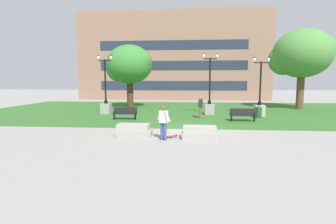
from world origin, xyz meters
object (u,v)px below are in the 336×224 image
concrete_block_center (134,130)px  park_bench_near_right (243,114)px  person_skateboarder (163,121)px  skateboard (169,137)px  trash_bin (259,112)px  lamp_post_center (209,102)px  lamp_post_right (260,104)px  person_bystander_near_lawn (200,106)px  concrete_block_left (200,133)px  park_bench_near_left (125,113)px  lamp_post_left (106,102)px

concrete_block_center → park_bench_near_right: size_ratio=1.00×
person_skateboarder → skateboard: (0.22, 0.45, -0.88)m
skateboard → trash_bin: 10.20m
concrete_block_center → lamp_post_center: size_ratio=0.34×
lamp_post_right → lamp_post_center: bearing=170.5°
trash_bin → person_bystander_near_lawn: 4.63m
concrete_block_left → person_skateboarder: 1.96m
skateboard → lamp_post_right: (6.79, 8.98, 0.92)m
skateboard → person_bystander_near_lawn: size_ratio=0.57×
concrete_block_left → lamp_post_right: (5.21, 8.96, 0.70)m
person_skateboarder → park_bench_near_left: bearing=118.5°
park_bench_near_left → person_bystander_near_lawn: person_bystander_near_lawn is taller
lamp_post_left → lamp_post_center: 9.06m
concrete_block_center → lamp_post_right: (8.65, 8.60, 0.70)m
park_bench_near_left → concrete_block_center: bearing=-71.5°
concrete_block_center → concrete_block_left: 3.46m
person_skateboarder → skateboard: person_skateboarder is taller
concrete_block_center → person_skateboarder: person_skateboarder is taller
lamp_post_center → trash_bin: size_ratio=5.46×
lamp_post_left → trash_bin: size_ratio=5.36×
lamp_post_right → park_bench_near_left: bearing=-164.9°
person_skateboarder → lamp_post_center: (2.96, 10.10, 0.11)m
park_bench_near_right → person_bystander_near_lawn: size_ratio=1.05×
concrete_block_center → park_bench_near_right: bearing=39.8°
concrete_block_center → person_bystander_near_lawn: bearing=61.4°
concrete_block_left → person_skateboarder: (-1.79, -0.46, 0.66)m
concrete_block_center → person_bystander_near_lawn: person_bystander_near_lawn is taller
person_skateboarder → lamp_post_right: size_ratio=0.35×
park_bench_near_left → person_bystander_near_lawn: bearing=11.3°
person_skateboarder → lamp_post_center: 10.53m
person_bystander_near_lawn → lamp_post_center: bearing=70.2°
concrete_block_left → park_bench_near_right: park_bench_near_right is taller
person_bystander_near_lawn → trash_bin: bearing=7.7°
skateboard → lamp_post_center: (2.75, 9.66, 0.99)m
park_bench_near_left → lamp_post_left: 4.15m
lamp_post_left → trash_bin: 12.86m
park_bench_near_left → lamp_post_right: bearing=15.1°
lamp_post_right → park_bench_near_right: bearing=-122.9°
concrete_block_center → lamp_post_left: (-4.44, 9.01, 0.75)m
skateboard → lamp_post_left: 11.35m
concrete_block_center → trash_bin: trash_bin is taller
skateboard → trash_bin: bearing=50.7°
concrete_block_center → concrete_block_left: (3.44, -0.36, 0.00)m
park_bench_near_left → lamp_post_right: size_ratio=0.37×
park_bench_near_left → person_bystander_near_lawn: 5.81m
person_skateboarder → park_bench_near_left: person_skateboarder is taller
person_skateboarder → lamp_post_center: size_ratio=0.33×
concrete_block_center → skateboard: concrete_block_center is taller
concrete_block_center → park_bench_near_left: bearing=108.5°
person_skateboarder → trash_bin: size_ratio=1.78×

